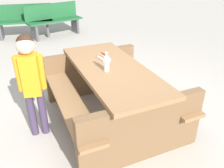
% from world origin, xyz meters
% --- Properties ---
extents(ground_plane, '(30.00, 30.00, 0.00)m').
position_xyz_m(ground_plane, '(0.00, 0.00, 0.00)').
color(ground_plane, '#ADA599').
rests_on(ground_plane, ground).
extents(picnic_table, '(2.00, 1.67, 0.75)m').
position_xyz_m(picnic_table, '(0.00, 0.00, 0.44)').
color(picnic_table, olive).
rests_on(picnic_table, ground).
extents(soda_bottle, '(0.06, 0.06, 0.23)m').
position_xyz_m(soda_bottle, '(-0.07, 0.08, 0.86)').
color(soda_bottle, silver).
rests_on(soda_bottle, picnic_table).
extents(hotdog_tray, '(0.20, 0.16, 0.08)m').
position_xyz_m(hotdog_tray, '(0.28, 0.04, 0.78)').
color(hotdog_tray, white).
rests_on(hotdog_tray, picnic_table).
extents(child_in_coat, '(0.20, 0.31, 1.24)m').
position_xyz_m(child_in_coat, '(-0.06, 0.93, 0.79)').
color(child_in_coat, '#3F334C').
rests_on(child_in_coat, ground).
extents(park_bench_near, '(0.95, 1.54, 0.85)m').
position_xyz_m(park_bench_near, '(4.16, 0.55, 0.45)').
color(park_bench_near, '#1E592D').
rests_on(park_bench_near, ground).
extents(park_bench_mid, '(0.42, 1.50, 0.85)m').
position_xyz_m(park_bench_mid, '(4.25, 1.34, 0.45)').
color(park_bench_mid, '#1E592D').
rests_on(park_bench_mid, ground).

